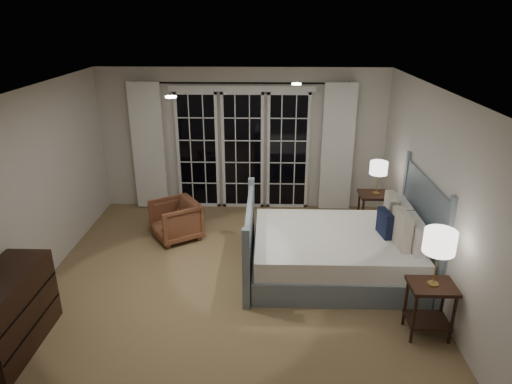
{
  "coord_description": "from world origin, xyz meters",
  "views": [
    {
      "loc": [
        0.45,
        -5.3,
        3.32
      ],
      "look_at": [
        0.29,
        0.5,
        1.05
      ],
      "focal_mm": 32.0,
      "sensor_mm": 36.0,
      "label": 1
    }
  ],
  "objects_px": {
    "bed": "(338,250)",
    "lamp_right": "(379,168)",
    "dresser": "(8,314)",
    "lamp_left": "(440,242)",
    "armchair": "(176,220)",
    "nightstand_left": "(430,302)",
    "nightstand_right": "(375,207)"
  },
  "relations": [
    {
      "from": "bed",
      "to": "lamp_right",
      "type": "bearing_deg",
      "value": 59.06
    },
    {
      "from": "lamp_right",
      "to": "dresser",
      "type": "height_order",
      "value": "lamp_right"
    },
    {
      "from": "lamp_left",
      "to": "lamp_right",
      "type": "xyz_separation_m",
      "value": [
        -0.06,
        2.52,
        -0.04
      ]
    },
    {
      "from": "lamp_right",
      "to": "armchair",
      "type": "relative_size",
      "value": 0.78
    },
    {
      "from": "lamp_left",
      "to": "armchair",
      "type": "relative_size",
      "value": 0.94
    },
    {
      "from": "lamp_left",
      "to": "dresser",
      "type": "xyz_separation_m",
      "value": [
        -4.45,
        -0.35,
        -0.71
      ]
    },
    {
      "from": "nightstand_left",
      "to": "dresser",
      "type": "xyz_separation_m",
      "value": [
        -4.45,
        -0.35,
        0.01
      ]
    },
    {
      "from": "armchair",
      "to": "bed",
      "type": "bearing_deg",
      "value": 34.91
    },
    {
      "from": "lamp_left",
      "to": "armchair",
      "type": "bearing_deg",
      "value": 145.11
    },
    {
      "from": "bed",
      "to": "nightstand_left",
      "type": "bearing_deg",
      "value": -57.65
    },
    {
      "from": "nightstand_left",
      "to": "lamp_left",
      "type": "bearing_deg",
      "value": -26.57
    },
    {
      "from": "lamp_right",
      "to": "armchair",
      "type": "bearing_deg",
      "value": -174.92
    },
    {
      "from": "bed",
      "to": "armchair",
      "type": "height_order",
      "value": "bed"
    },
    {
      "from": "nightstand_left",
      "to": "armchair",
      "type": "xyz_separation_m",
      "value": [
        -3.21,
        2.24,
        -0.11
      ]
    },
    {
      "from": "lamp_right",
      "to": "nightstand_right",
      "type": "bearing_deg",
      "value": 26.57
    },
    {
      "from": "bed",
      "to": "nightstand_right",
      "type": "bearing_deg",
      "value": 59.06
    },
    {
      "from": "dresser",
      "to": "bed",
      "type": "bearing_deg",
      "value": 24.06
    },
    {
      "from": "bed",
      "to": "dresser",
      "type": "xyz_separation_m",
      "value": [
        -3.64,
        -1.63,
        0.09
      ]
    },
    {
      "from": "lamp_right",
      "to": "nightstand_left",
      "type": "bearing_deg",
      "value": -88.64
    },
    {
      "from": "armchair",
      "to": "dresser",
      "type": "distance_m",
      "value": 2.88
    },
    {
      "from": "lamp_left",
      "to": "lamp_right",
      "type": "bearing_deg",
      "value": 91.36
    },
    {
      "from": "nightstand_right",
      "to": "armchair",
      "type": "height_order",
      "value": "nightstand_right"
    },
    {
      "from": "dresser",
      "to": "nightstand_right",
      "type": "bearing_deg",
      "value": 33.19
    },
    {
      "from": "nightstand_left",
      "to": "lamp_left",
      "type": "distance_m",
      "value": 0.73
    },
    {
      "from": "bed",
      "to": "lamp_right",
      "type": "xyz_separation_m",
      "value": [
        0.75,
        1.24,
        0.76
      ]
    },
    {
      "from": "nightstand_left",
      "to": "lamp_right",
      "type": "bearing_deg",
      "value": 91.36
    },
    {
      "from": "nightstand_left",
      "to": "armchair",
      "type": "distance_m",
      "value": 3.91
    },
    {
      "from": "nightstand_right",
      "to": "nightstand_left",
      "type": "bearing_deg",
      "value": -88.64
    },
    {
      "from": "bed",
      "to": "nightstand_left",
      "type": "distance_m",
      "value": 1.51
    },
    {
      "from": "nightstand_left",
      "to": "armchair",
      "type": "bearing_deg",
      "value": 145.11
    },
    {
      "from": "nightstand_left",
      "to": "armchair",
      "type": "relative_size",
      "value": 0.93
    },
    {
      "from": "nightstand_left",
      "to": "lamp_right",
      "type": "xyz_separation_m",
      "value": [
        -0.06,
        2.52,
        0.68
      ]
    }
  ]
}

